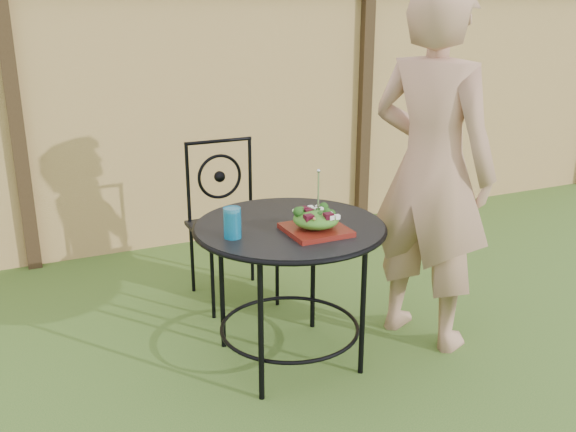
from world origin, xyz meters
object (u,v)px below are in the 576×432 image
(patio_table, at_px, (290,252))
(salad_plate, at_px, (316,230))
(patio_chair, at_px, (229,217))
(diner, at_px, (431,170))

(patio_table, distance_m, salad_plate, 0.22)
(patio_table, xyz_separation_m, patio_chair, (-0.00, 0.85, -0.08))
(patio_table, distance_m, patio_chair, 0.86)
(patio_table, height_order, salad_plate, salad_plate)
(diner, bearing_deg, salad_plate, 73.01)
(patio_table, height_order, patio_chair, patio_chair)
(diner, height_order, salad_plate, diner)
(salad_plate, bearing_deg, diner, 6.97)
(patio_chair, bearing_deg, patio_table, -89.68)
(diner, distance_m, salad_plate, 0.72)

